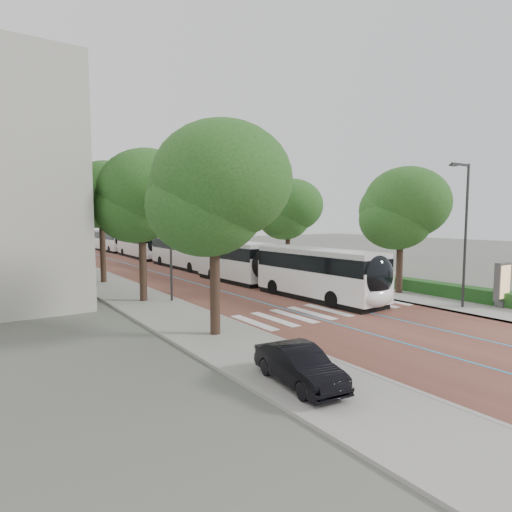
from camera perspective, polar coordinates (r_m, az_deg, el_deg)
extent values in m
plane|color=#51544C|center=(23.52, 10.91, -7.64)|extent=(160.00, 160.00, 0.00)
cube|color=brown|center=(58.65, -18.03, -0.08)|extent=(11.00, 140.00, 0.02)
cube|color=gray|center=(57.02, -25.28, -0.43)|extent=(4.00, 140.00, 0.12)
cube|color=gray|center=(61.17, -11.28, 0.33)|extent=(4.00, 140.00, 0.12)
cube|color=gray|center=(57.34, -23.41, -0.33)|extent=(0.20, 140.00, 0.14)
cube|color=gray|center=(60.45, -12.94, 0.24)|extent=(0.20, 140.00, 0.14)
cube|color=silver|center=(21.27, -0.31, -8.86)|extent=(0.55, 3.60, 0.01)
cube|color=silver|center=(21.97, 2.42, -8.40)|extent=(0.55, 3.60, 0.01)
cube|color=silver|center=(22.72, 4.97, -7.96)|extent=(0.55, 3.60, 0.01)
cube|color=silver|center=(23.51, 7.35, -7.53)|extent=(0.55, 3.60, 0.01)
cube|color=silver|center=(24.35, 9.57, -7.12)|extent=(0.55, 3.60, 0.01)
cube|color=silver|center=(25.21, 11.63, -6.72)|extent=(0.55, 3.60, 0.01)
cube|color=silver|center=(26.11, 13.55, -6.35)|extent=(0.55, 3.60, 0.01)
cube|color=silver|center=(27.03, 15.33, -5.99)|extent=(0.55, 3.60, 0.01)
cube|color=silver|center=(27.99, 17.00, -5.65)|extent=(0.55, 3.60, 0.01)
cube|color=#278EC3|center=(58.23, -19.54, -0.15)|extent=(0.12, 126.00, 0.01)
cube|color=#278EC3|center=(59.12, -16.55, 0.01)|extent=(0.12, 126.00, 0.01)
cube|color=black|center=(44.54, -26.72, 1.85)|extent=(0.12, 38.00, 1.60)
cube|color=black|center=(44.49, -26.89, 5.97)|extent=(0.12, 38.00, 1.60)
cube|color=black|center=(44.68, -27.06, 10.07)|extent=(0.12, 38.00, 1.60)
cube|color=black|center=(45.06, -27.23, 13.87)|extent=(0.12, 38.00, 1.60)
cube|color=#193F15|center=(30.47, 23.10, -4.02)|extent=(1.20, 14.00, 0.80)
cylinder|color=#2C2C2E|center=(26.61, 26.15, 2.37)|extent=(0.14, 0.14, 8.00)
cube|color=#2C2C2E|center=(26.05, 25.62, 10.94)|extent=(1.70, 0.12, 0.12)
cube|color=#2C2C2E|center=(25.44, 24.81, 10.94)|extent=(0.50, 0.20, 0.10)
cylinder|color=#2C2C2E|center=(44.58, -3.08, 3.85)|extent=(0.14, 0.14, 8.00)
cube|color=#2C2C2E|center=(44.25, -4.00, 8.89)|extent=(1.70, 0.12, 0.12)
cube|color=#2C2C2E|center=(43.90, -4.79, 8.81)|extent=(0.50, 0.20, 0.10)
cylinder|color=#2C2C2E|center=(26.20, -11.32, 2.77)|extent=(0.14, 0.14, 8.00)
cylinder|color=black|center=(18.61, -5.50, -4.13)|extent=(0.44, 0.44, 4.37)
ellipsoid|color=#1E4B18|center=(18.38, -5.61, 8.16)|extent=(5.97, 5.97, 5.07)
cylinder|color=black|center=(26.77, -14.84, -1.37)|extent=(0.44, 0.44, 4.41)
ellipsoid|color=#1E4B18|center=(26.62, -15.05, 7.23)|extent=(5.75, 5.75, 4.89)
cylinder|color=black|center=(35.33, -19.74, 0.35)|extent=(0.44, 0.44, 4.75)
ellipsoid|color=#1E4B18|center=(35.25, -19.96, 7.36)|extent=(5.17, 5.17, 4.40)
cylinder|color=black|center=(45.07, -22.96, 1.08)|extent=(0.44, 0.44, 4.50)
ellipsoid|color=#1E4B18|center=(44.98, -23.15, 6.28)|extent=(5.11, 5.11, 4.34)
cylinder|color=black|center=(56.86, -25.37, 1.79)|extent=(0.44, 0.44, 4.54)
ellipsoid|color=#1E4B18|center=(56.80, -25.53, 5.95)|extent=(5.26, 5.26, 4.47)
cylinder|color=black|center=(71.68, -27.28, 2.65)|extent=(0.44, 0.44, 5.35)
ellipsoid|color=#1E4B18|center=(71.68, -27.44, 6.54)|extent=(5.34, 5.34, 4.54)
cylinder|color=black|center=(30.26, 18.58, -1.17)|extent=(0.44, 0.44, 3.93)
ellipsoid|color=#1E4B18|center=(30.09, 18.78, 5.61)|extent=(5.62, 5.62, 4.77)
cylinder|color=black|center=(38.65, 4.26, 0.48)|extent=(0.44, 0.44, 4.01)
ellipsoid|color=#1E4B18|center=(38.52, 4.30, 5.89)|extent=(5.54, 5.54, 4.71)
cylinder|color=black|center=(50.33, -5.74, 1.52)|extent=(0.44, 0.44, 3.91)
ellipsoid|color=#1E4B18|center=(50.22, -5.78, 5.57)|extent=(4.80, 4.80, 4.08)
cylinder|color=black|center=(64.80, -12.54, 2.36)|extent=(0.44, 0.44, 4.15)
ellipsoid|color=#1E4B18|center=(64.73, -12.61, 5.70)|extent=(5.14, 5.14, 4.37)
cylinder|color=black|center=(30.95, 1.65, -1.12)|extent=(2.33, 0.98, 2.30)
cube|color=white|center=(27.19, 8.33, -3.15)|extent=(2.83, 9.44, 1.82)
cube|color=black|center=(27.05, 8.36, -0.76)|extent=(2.86, 9.26, 0.97)
cube|color=silver|center=(26.99, 8.38, 0.59)|extent=(2.77, 9.25, 0.31)
cube|color=black|center=(27.37, 8.30, -5.40)|extent=(2.77, 9.07, 0.35)
cube|color=white|center=(34.49, -2.78, -1.32)|extent=(2.77, 7.82, 1.82)
cube|color=black|center=(34.38, -2.79, 0.57)|extent=(2.81, 7.67, 0.97)
cube|color=silver|center=(34.33, -2.79, 1.63)|extent=(2.72, 7.67, 0.31)
cube|color=black|center=(34.63, -2.77, -3.11)|extent=(2.71, 7.51, 0.35)
ellipsoid|color=black|center=(24.12, 15.95, -2.59)|extent=(2.39, 1.18, 2.28)
ellipsoid|color=white|center=(24.26, 15.98, -5.27)|extent=(2.38, 1.08, 1.14)
cylinder|color=black|center=(24.95, 10.15, -5.71)|extent=(0.34, 1.01, 1.00)
cylinder|color=black|center=(26.61, 13.52, -5.09)|extent=(0.34, 1.01, 1.00)
cylinder|color=black|center=(35.39, -5.80, -2.42)|extent=(0.34, 1.01, 1.00)
cylinder|color=black|center=(36.58, -2.75, -2.15)|extent=(0.34, 1.01, 1.00)
cylinder|color=black|center=(28.84, 2.38, -4.15)|extent=(0.34, 1.01, 1.00)
cylinder|color=black|center=(30.28, 5.73, -3.72)|extent=(0.34, 1.01, 1.00)
cube|color=white|center=(43.89, -9.40, 0.03)|extent=(2.55, 12.01, 1.82)
cube|color=black|center=(43.80, -9.42, 1.51)|extent=(2.59, 11.77, 0.97)
cube|color=silver|center=(43.77, -9.44, 2.35)|extent=(2.50, 11.77, 0.31)
cube|color=black|center=(44.00, -9.38, -1.38)|extent=(2.50, 11.53, 0.35)
ellipsoid|color=black|center=(38.61, -5.78, 0.47)|extent=(2.35, 1.11, 2.28)
ellipsoid|color=white|center=(38.68, -5.73, -1.22)|extent=(2.35, 1.01, 1.14)
cylinder|color=black|center=(40.25, -8.70, -1.52)|extent=(0.30, 1.00, 1.00)
cylinder|color=black|center=(41.26, -5.87, -1.32)|extent=(0.30, 1.00, 1.00)
cylinder|color=black|center=(47.00, -12.58, -0.62)|extent=(0.30, 1.00, 1.00)
cylinder|color=black|center=(47.87, -10.06, -0.47)|extent=(0.30, 1.00, 1.00)
cube|color=white|center=(56.50, -15.14, 1.07)|extent=(2.71, 12.04, 1.82)
cube|color=black|center=(56.44, -15.17, 2.23)|extent=(2.74, 11.80, 0.97)
cube|color=silver|center=(56.41, -15.19, 2.88)|extent=(2.65, 11.80, 0.31)
cube|color=black|center=(56.59, -15.12, -0.03)|extent=(2.65, 11.56, 0.35)
ellipsoid|color=black|center=(50.94, -13.10, 1.51)|extent=(2.37, 1.14, 2.28)
ellipsoid|color=white|center=(50.98, -13.05, 0.23)|extent=(2.37, 1.04, 1.14)
cylinder|color=black|center=(52.80, -15.06, -0.04)|extent=(0.32, 1.01, 1.00)
cylinder|color=black|center=(53.55, -12.77, 0.08)|extent=(0.32, 1.01, 1.00)
cylinder|color=black|center=(59.85, -17.29, 0.51)|extent=(0.32, 1.01, 1.00)
cylinder|color=black|center=(60.51, -15.24, 0.61)|extent=(0.32, 1.01, 1.00)
cube|color=white|center=(68.98, -19.02, 1.69)|extent=(3.11, 12.11, 1.82)
cube|color=black|center=(68.93, -19.04, 2.64)|extent=(3.14, 11.87, 0.97)
cube|color=silver|center=(68.90, -19.06, 3.17)|extent=(3.05, 11.87, 0.31)
cube|color=black|center=(69.05, -18.99, 0.79)|extent=(3.03, 11.63, 0.35)
ellipsoid|color=black|center=(63.42, -17.37, 2.12)|extent=(2.40, 1.22, 2.28)
ellipsoid|color=white|center=(63.44, -17.33, 1.09)|extent=(2.40, 1.12, 1.14)
cylinder|color=black|center=(65.27, -18.94, 0.84)|extent=(0.35, 1.01, 1.00)
cylinder|color=black|center=(66.01, -17.08, 0.94)|extent=(0.35, 1.01, 1.00)
cylinder|color=black|center=(72.31, -20.79, 1.18)|extent=(0.35, 1.01, 1.00)
cylinder|color=black|center=(72.99, -19.09, 1.27)|extent=(0.35, 1.01, 1.00)
cube|color=white|center=(81.67, -21.24, 2.13)|extent=(2.55, 12.01, 1.82)
cube|color=black|center=(81.62, -21.27, 2.93)|extent=(2.59, 11.77, 0.97)
cube|color=silver|center=(81.60, -21.28, 3.38)|extent=(2.50, 11.77, 0.31)
cube|color=black|center=(81.73, -21.22, 1.37)|extent=(2.49, 11.53, 0.35)
ellipsoid|color=black|center=(75.96, -20.24, 2.52)|extent=(2.35, 1.11, 2.28)
ellipsoid|color=white|center=(75.97, -20.20, 1.66)|extent=(2.35, 1.01, 1.14)
cylinder|color=black|center=(77.95, -21.42, 1.43)|extent=(0.30, 1.00, 1.00)
cylinder|color=black|center=(78.50, -19.81, 1.51)|extent=(0.30, 1.00, 1.00)
cylinder|color=black|center=(85.16, -22.56, 1.69)|extent=(0.30, 1.00, 1.00)
cylinder|color=black|center=(85.66, -21.08, 1.76)|extent=(0.30, 1.00, 1.00)
cube|color=#59595B|center=(28.05, 29.86, -5.52)|extent=(0.56, 0.47, 0.37)
cube|color=#59595B|center=(27.86, 29.98, -2.97)|extent=(1.22, 0.34, 2.15)
cube|color=tan|center=(27.78, 30.31, -3.00)|extent=(1.03, 0.03, 1.87)
imported|color=black|center=(13.45, 5.79, -14.31)|extent=(1.68, 3.74, 1.19)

